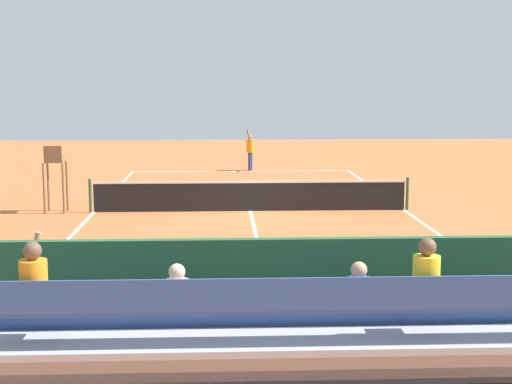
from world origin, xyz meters
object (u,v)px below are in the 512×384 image
(courtside_bench, at_px, (419,320))
(line_judge, at_px, (33,294))
(tennis_net, at_px, (250,196))
(tennis_ball_near, at_px, (196,177))
(umpire_chair, at_px, (55,171))
(equipment_bag, at_px, (281,349))
(tennis_player, at_px, (250,149))
(bleacher_stand, at_px, (314,342))
(tennis_racket, at_px, (234,172))

(courtside_bench, height_order, line_judge, line_judge)
(tennis_net, distance_m, tennis_ball_near, 8.98)
(umpire_chair, distance_m, courtside_bench, 15.68)
(umpire_chair, distance_m, equipment_bag, 14.82)
(line_judge, bearing_deg, tennis_ball_near, -94.56)
(umpire_chair, distance_m, tennis_player, 12.97)
(bleacher_stand, bearing_deg, tennis_player, -90.50)
(bleacher_stand, relative_size, tennis_ball_near, 137.27)
(line_judge, bearing_deg, equipment_bag, 176.80)
(umpire_chair, xyz_separation_m, tennis_racket, (-5.84, -10.62, -1.30))
(equipment_bag, bearing_deg, line_judge, -3.20)
(bleacher_stand, distance_m, line_judge, 4.50)
(bleacher_stand, bearing_deg, tennis_racket, -88.77)
(umpire_chair, relative_size, tennis_player, 1.11)
(courtside_bench, height_order, equipment_bag, courtside_bench)
(bleacher_stand, relative_size, tennis_player, 4.70)
(tennis_racket, relative_size, tennis_ball_near, 8.30)
(bleacher_stand, height_order, line_judge, bleacher_stand)
(umpire_chair, height_order, line_judge, umpire_chair)
(bleacher_stand, relative_size, line_judge, 4.70)
(umpire_chair, distance_m, line_judge, 13.46)
(umpire_chair, height_order, courtside_bench, umpire_chair)
(tennis_net, xyz_separation_m, courtside_bench, (-2.06, 13.27, 0.06))
(tennis_net, distance_m, courtside_bench, 13.43)
(tennis_net, height_order, tennis_player, tennis_player)
(umpire_chair, relative_size, courtside_bench, 1.19)
(tennis_net, relative_size, bleacher_stand, 1.14)
(tennis_net, bearing_deg, equipment_bag, 89.78)
(bleacher_stand, height_order, tennis_racket, bleacher_stand)
(tennis_racket, relative_size, line_judge, 0.28)
(equipment_bag, relative_size, tennis_player, 0.47)
(tennis_player, relative_size, line_judge, 1.00)
(tennis_racket, height_order, line_judge, line_judge)
(courtside_bench, distance_m, line_judge, 5.82)
(tennis_racket, bearing_deg, umpire_chair, 61.19)
(bleacher_stand, relative_size, courtside_bench, 5.03)
(tennis_player, distance_m, tennis_ball_near, 3.57)
(equipment_bag, height_order, line_judge, line_judge)
(tennis_net, bearing_deg, umpire_chair, -0.32)
(tennis_net, height_order, tennis_ball_near, tennis_net)
(bleacher_stand, height_order, umpire_chair, bleacher_stand)
(equipment_bag, relative_size, tennis_ball_near, 13.64)
(umpire_chair, xyz_separation_m, courtside_bench, (-8.26, 13.31, -0.76))
(equipment_bag, relative_size, line_judge, 0.47)
(courtside_bench, distance_m, tennis_ball_near, 22.39)
(tennis_ball_near, xyz_separation_m, line_judge, (1.75, 21.93, 0.98))
(tennis_net, bearing_deg, tennis_racket, -88.07)
(courtside_bench, xyz_separation_m, tennis_ball_near, (4.06, -22.01, -0.53))
(tennis_net, height_order, courtside_bench, tennis_net)
(courtside_bench, relative_size, equipment_bag, 2.00)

